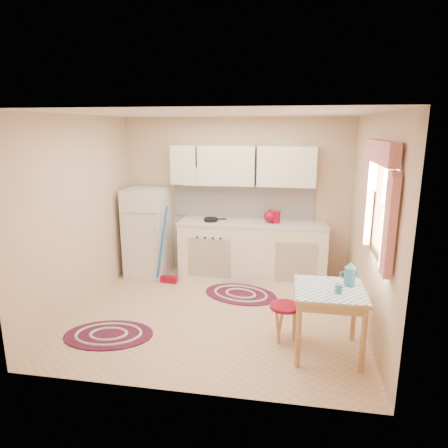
{
  "coord_description": "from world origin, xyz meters",
  "views": [
    {
      "loc": [
        0.88,
        -4.66,
        2.36
      ],
      "look_at": [
        0.04,
        0.25,
        1.13
      ],
      "focal_mm": 32.0,
      "sensor_mm": 36.0,
      "label": 1
    }
  ],
  "objects_px": {
    "fridge": "(147,232)",
    "base_cabinets": "(252,252)",
    "table": "(328,321)",
    "stool": "(284,322)"
  },
  "relations": [
    {
      "from": "fridge",
      "to": "base_cabinets",
      "type": "xyz_separation_m",
      "value": [
        1.69,
        0.05,
        -0.26
      ]
    },
    {
      "from": "table",
      "to": "stool",
      "type": "xyz_separation_m",
      "value": [
        -0.45,
        0.19,
        -0.15
      ]
    },
    {
      "from": "table",
      "to": "fridge",
      "type": "bearing_deg",
      "value": 144.09
    },
    {
      "from": "base_cabinets",
      "to": "table",
      "type": "xyz_separation_m",
      "value": [
        1.0,
        -2.0,
        -0.08
      ]
    },
    {
      "from": "table",
      "to": "stool",
      "type": "bearing_deg",
      "value": 157.08
    },
    {
      "from": "fridge",
      "to": "base_cabinets",
      "type": "distance_m",
      "value": 1.71
    },
    {
      "from": "fridge",
      "to": "table",
      "type": "distance_m",
      "value": 3.34
    },
    {
      "from": "table",
      "to": "stool",
      "type": "height_order",
      "value": "table"
    },
    {
      "from": "stool",
      "to": "fridge",
      "type": "bearing_deg",
      "value": 141.87
    },
    {
      "from": "fridge",
      "to": "base_cabinets",
      "type": "relative_size",
      "value": 0.62
    }
  ]
}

